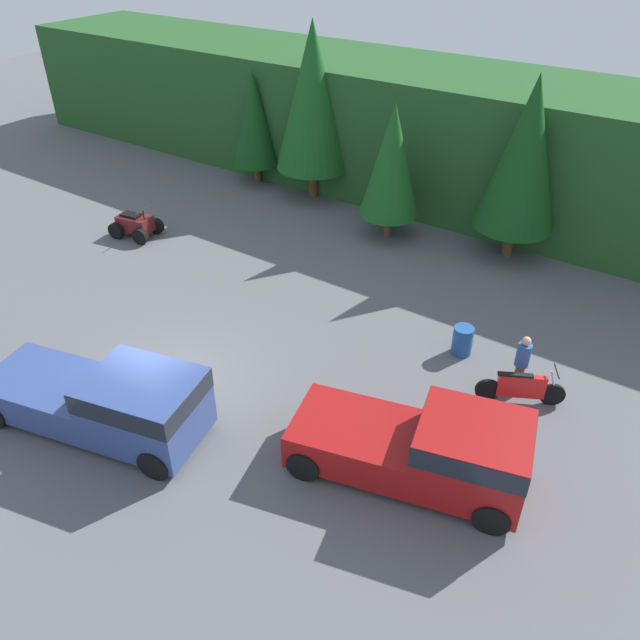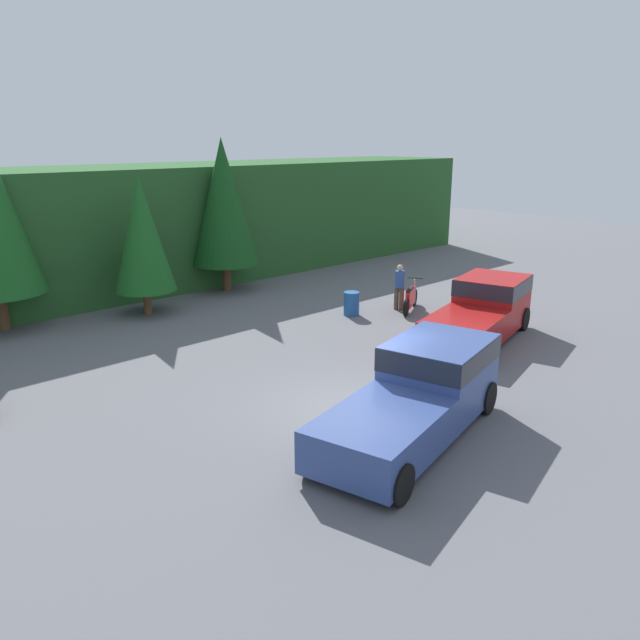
{
  "view_description": "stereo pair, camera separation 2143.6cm",
  "coord_description": "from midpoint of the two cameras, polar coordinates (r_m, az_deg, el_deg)",
  "views": [
    {
      "loc": [
        10.6,
        -8.23,
        11.02
      ],
      "look_at": [
        2.4,
        3.87,
        0.95
      ],
      "focal_mm": 35.0,
      "sensor_mm": 36.0,
      "label": 1
    },
    {
      "loc": [
        -10.28,
        -9.57,
        6.36
      ],
      "look_at": [
        2.4,
        3.87,
        0.95
      ],
      "focal_mm": 35.0,
      "sensor_mm": 36.0,
      "label": 2
    }
  ],
  "objects": [
    {
      "name": "quad_atv",
      "position": [
        18.52,
        6.03,
        7.98
      ],
      "size": [
        1.94,
        1.47,
        1.18
      ],
      "rotation": [
        0.0,
        0.0,
        0.17
      ],
      "color": "black",
      "rests_on": "ground_plane"
    },
    {
      "name": "tree_mid_left",
      "position": [
        22.68,
        24.26,
        20.39
      ],
      "size": [
        3.14,
        3.14,
        7.14
      ],
      "color": "brown",
      "rests_on": "ground_plane"
    },
    {
      "name": "ground_plane",
      "position": [
        12.44,
        23.72,
        -13.6
      ],
      "size": [
        80.0,
        80.0,
        0.0
      ],
      "primitive_type": "plane",
      "color": "#5B5B60"
    },
    {
      "name": "tree_mid_right",
      "position": [
        20.98,
        34.62,
        12.87
      ],
      "size": [
        2.23,
        2.23,
        5.08
      ],
      "color": "brown",
      "rests_on": "ground_plane"
    },
    {
      "name": "hillside_backdrop",
      "position": [
        25.63,
        34.04,
        15.22
      ],
      "size": [
        44.0,
        6.0,
        5.2
      ],
      "color": "#235123",
      "rests_on": "ground_plane"
    },
    {
      "name": "steel_barrel",
      "position": [
        17.91,
        47.24,
        -5.37
      ],
      "size": [
        0.58,
        0.58,
        0.88
      ],
      "color": "#1E5193",
      "rests_on": "ground_plane"
    },
    {
      "name": "tree_right",
      "position": [
        22.39,
        46.4,
        11.46
      ],
      "size": [
        2.82,
        2.82,
        6.4
      ],
      "color": "brown",
      "rests_on": "ground_plane"
    },
    {
      "name": "pickup_truck_second",
      "position": [
        10.5,
        23.55,
        -16.62
      ],
      "size": [
        5.99,
        3.32,
        1.87
      ],
      "rotation": [
        0.0,
        0.0,
        0.23
      ],
      "color": "#334784",
      "rests_on": "ground_plane"
    },
    {
      "name": "pickup_truck_red",
      "position": [
        14.46,
        55.18,
        -15.57
      ],
      "size": [
        5.53,
        3.26,
        1.87
      ],
      "rotation": [
        0.0,
        0.0,
        0.24
      ],
      "color": "maroon",
      "rests_on": "ground_plane"
    },
    {
      "name": "tree_left",
      "position": [
        23.58,
        16.04,
        19.06
      ],
      "size": [
        2.15,
        2.15,
        4.89
      ],
      "color": "brown",
      "rests_on": "ground_plane"
    },
    {
      "name": "rider_person",
      "position": [
        17.81,
        53.73,
        -7.06
      ],
      "size": [
        0.49,
        0.49,
        1.76
      ],
      "rotation": [
        0.0,
        0.0,
        0.49
      ],
      "color": "brown",
      "rests_on": "ground_plane"
    },
    {
      "name": "dirt_bike",
      "position": [
        17.81,
        53.87,
        -9.19
      ],
      "size": [
        2.07,
        1.21,
        1.13
      ],
      "rotation": [
        0.0,
        0.0,
        0.48
      ],
      "color": "black",
      "rests_on": "ground_plane"
    }
  ]
}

